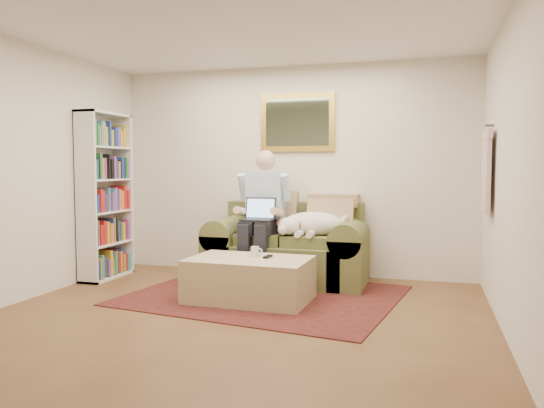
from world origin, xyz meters
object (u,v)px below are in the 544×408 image
at_px(sleeping_dog, 313,224).
at_px(sofa, 287,255).
at_px(laptop, 259,214).
at_px(bookshelf, 105,196).
at_px(seated_man, 261,217).
at_px(ottoman, 250,280).
at_px(coffee_mug, 255,251).

bearing_deg(sleeping_dog, sofa, 164.26).
relative_size(sofa, sleeping_dog, 2.43).
bearing_deg(laptop, bookshelf, -175.08).
xyz_separation_m(seated_man, sleeping_dog, (0.60, 0.08, -0.07)).
height_order(sleeping_dog, ottoman, sleeping_dog).
relative_size(sleeping_dog, coffee_mug, 7.56).
bearing_deg(ottoman, coffee_mug, 82.51).
relative_size(seated_man, coffee_mug, 15.44).
distance_m(seated_man, sleeping_dog, 0.61).
xyz_separation_m(sofa, sleeping_dog, (0.33, -0.09, 0.39)).
bearing_deg(laptop, sofa, 41.02).
relative_size(sofa, laptop, 5.15).
bearing_deg(sleeping_dog, bookshelf, -172.94).
height_order(sofa, sleeping_dog, sofa).
height_order(coffee_mug, bookshelf, bookshelf).
distance_m(sofa, bookshelf, 2.32).
height_order(laptop, bookshelf, bookshelf).
xyz_separation_m(seated_man, laptop, (0.00, -0.07, 0.04)).
height_order(seated_man, bookshelf, bookshelf).
bearing_deg(seated_man, ottoman, -80.26).
distance_m(ottoman, bookshelf, 2.27).
xyz_separation_m(sofa, seated_man, (-0.28, -0.17, 0.46)).
height_order(laptop, sleeping_dog, laptop).
bearing_deg(coffee_mug, sleeping_dog, 60.16).
relative_size(sofa, seated_man, 1.19).
bearing_deg(bookshelf, ottoman, -16.19).
bearing_deg(coffee_mug, ottoman, -97.49).
distance_m(coffee_mug, bookshelf, 2.17).
bearing_deg(coffee_mug, bookshelf, 167.20).
bearing_deg(coffee_mug, laptop, 104.09).
relative_size(seated_man, laptop, 4.33).
height_order(seated_man, sleeping_dog, seated_man).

